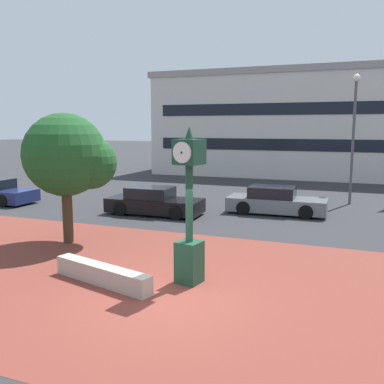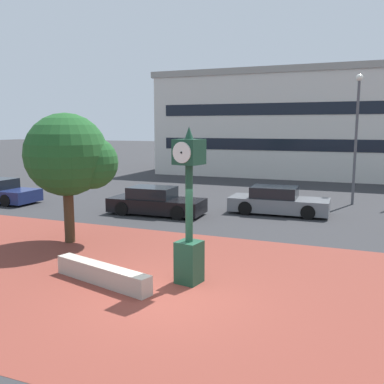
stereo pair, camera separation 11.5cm
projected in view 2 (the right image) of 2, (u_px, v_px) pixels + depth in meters
The scene contains 9 objects.
ground_plane at pixel (168, 297), 10.25m from camera, with size 200.00×200.00×0.00m, color #2D2D30.
plaza_brick_paving at pixel (183, 284), 11.10m from camera, with size 44.00×9.86×0.01m, color brown.
planter_wall at pixel (102, 274), 11.09m from camera, with size 3.20×0.40×0.50m, color #ADA393.
street_clock at pixel (189, 214), 10.93m from camera, with size 0.74×0.78×4.06m.
plaza_tree at pixel (72, 157), 14.71m from camera, with size 3.07×2.86×4.53m.
car_street_near at pixel (156, 202), 19.86m from camera, with size 4.49×1.93×1.28m.
car_street_distant at pixel (278, 202), 19.98m from camera, with size 4.58×1.92×1.28m.
civic_building at pixel (296, 124), 36.76m from camera, with size 22.63×10.42×8.57m.
street_lamp_post at pixel (357, 126), 21.85m from camera, with size 0.36×0.36×6.68m.
Camera 2 is at (4.14, -8.84, 4.05)m, focal length 39.90 mm.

